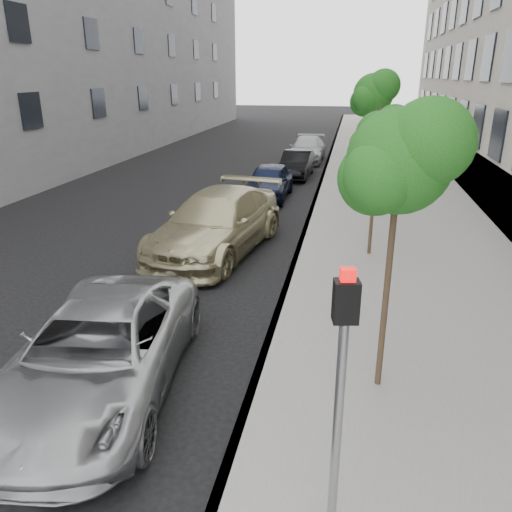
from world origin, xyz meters
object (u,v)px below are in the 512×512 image
(tree_near, at_px, (401,161))
(sedan_blue, at_px, (269,182))
(signal_pole, at_px, (341,380))
(minivan, at_px, (99,351))
(sedan_black, at_px, (297,164))
(tree_far, at_px, (374,94))
(sedan_rear, at_px, (307,149))
(suv, at_px, (217,223))
(tree_mid, at_px, (380,134))

(tree_near, relative_size, sedan_blue, 1.09)
(signal_pole, relative_size, sedan_blue, 0.75)
(minivan, relative_size, sedan_black, 1.36)
(sedan_blue, height_order, sedan_black, sedan_blue)
(tree_far, height_order, sedan_rear, tree_far)
(tree_far, xyz_separation_m, minivan, (-4.52, -13.86, -3.52))
(sedan_black, bearing_deg, tree_far, -53.11)
(minivan, height_order, sedan_rear, minivan)
(minivan, bearing_deg, tree_far, 65.09)
(tree_far, height_order, suv, tree_far)
(sedan_black, bearing_deg, signal_pole, -79.91)
(suv, xyz_separation_m, sedan_blue, (0.40, 6.91, -0.16))
(tree_mid, relative_size, suv, 0.68)
(tree_far, bearing_deg, suv, -123.39)
(tree_far, height_order, minivan, tree_far)
(signal_pole, xyz_separation_m, sedan_blue, (-3.38, 16.17, -1.40))
(suv, bearing_deg, sedan_black, 94.55)
(tree_near, relative_size, sedan_black, 1.16)
(tree_far, relative_size, suv, 0.83)
(tree_near, bearing_deg, sedan_blue, 107.07)
(sedan_blue, bearing_deg, tree_far, -1.49)
(tree_near, distance_m, tree_mid, 6.51)
(signal_pole, bearing_deg, suv, 101.16)
(sedan_black, bearing_deg, minivan, -90.73)
(tree_mid, bearing_deg, sedan_rear, 101.46)
(signal_pole, bearing_deg, sedan_rear, 84.83)
(tree_mid, xyz_separation_m, sedan_blue, (-4.04, 6.67, -2.76))
(tree_near, bearing_deg, signal_pole, -102.38)
(signal_pole, bearing_deg, minivan, 139.85)
(tree_near, height_order, tree_mid, tree_near)
(minivan, bearing_deg, tree_mid, 51.60)
(tree_mid, xyz_separation_m, signal_pole, (-0.66, -9.50, -1.35))
(signal_pole, bearing_deg, tree_mid, 74.96)
(tree_near, bearing_deg, tree_far, 90.00)
(tree_near, bearing_deg, sedan_black, 100.71)
(minivan, bearing_deg, sedan_black, 79.77)
(tree_near, height_order, sedan_blue, tree_near)
(signal_pole, relative_size, sedan_black, 0.80)
(minivan, distance_m, suv, 7.12)
(tree_far, relative_size, sedan_black, 1.27)
(tree_near, bearing_deg, sedan_rear, 98.28)
(tree_near, distance_m, sedan_blue, 14.12)
(tree_near, xyz_separation_m, minivan, (-4.52, -0.86, -3.07))
(minivan, bearing_deg, signal_pole, -35.93)
(signal_pole, distance_m, suv, 10.08)
(tree_near, height_order, tree_far, tree_far)
(tree_far, xyz_separation_m, signal_pole, (-0.66, -16.00, -2.14))
(tree_mid, distance_m, sedan_blue, 8.27)
(signal_pole, height_order, sedan_rear, signal_pole)
(signal_pole, xyz_separation_m, minivan, (-3.86, 2.15, -1.37))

